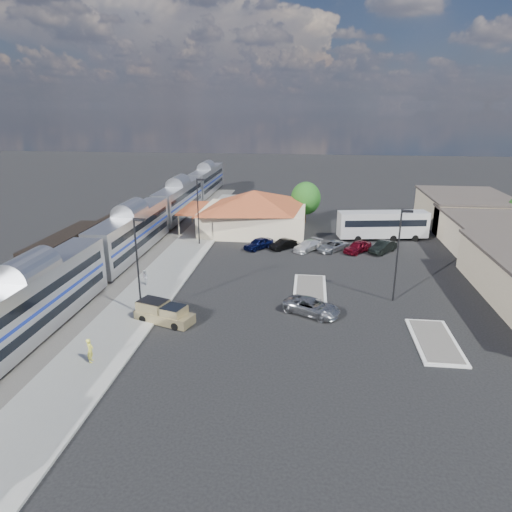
# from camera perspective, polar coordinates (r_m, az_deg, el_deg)

# --- Properties ---
(ground) EXTENTS (280.00, 280.00, 0.00)m
(ground) POSITION_cam_1_polar(r_m,az_deg,el_deg) (45.67, 1.69, -4.88)
(ground) COLOR black
(ground) RESTS_ON ground
(railbed) EXTENTS (16.00, 100.00, 0.12)m
(railbed) POSITION_cam_1_polar(r_m,az_deg,el_deg) (58.41, -18.53, -0.55)
(railbed) COLOR #4C4944
(railbed) RESTS_ON ground
(platform) EXTENTS (5.50, 92.00, 0.18)m
(platform) POSITION_cam_1_polar(r_m,az_deg,el_deg) (53.40, -10.65, -1.59)
(platform) COLOR gray
(platform) RESTS_ON ground
(passenger_train) EXTENTS (3.00, 104.00, 5.55)m
(passenger_train) POSITION_cam_1_polar(r_m,az_deg,el_deg) (58.35, -15.24, 2.64)
(passenger_train) COLOR silver
(passenger_train) RESTS_ON ground
(freight_cars) EXTENTS (2.80, 46.00, 4.00)m
(freight_cars) POSITION_cam_1_polar(r_m,az_deg,el_deg) (56.67, -22.74, 0.38)
(freight_cars) COLOR black
(freight_cars) RESTS_ON ground
(station_depot) EXTENTS (18.35, 12.24, 6.20)m
(station_depot) POSITION_cam_1_polar(r_m,az_deg,el_deg) (67.98, -0.29, 5.68)
(station_depot) COLOR beige
(station_depot) RESTS_ON ground
(buildings_east) EXTENTS (14.40, 51.40, 4.80)m
(buildings_east) POSITION_cam_1_polar(r_m,az_deg,el_deg) (63.15, 29.24, 1.52)
(buildings_east) COLOR #C6B28C
(buildings_east) RESTS_ON ground
(traffic_island_south) EXTENTS (3.30, 7.50, 0.21)m
(traffic_island_south) POSITION_cam_1_polar(r_m,az_deg,el_deg) (47.33, 6.75, -4.01)
(traffic_island_south) COLOR silver
(traffic_island_south) RESTS_ON ground
(traffic_island_north) EXTENTS (3.30, 7.50, 0.21)m
(traffic_island_north) POSITION_cam_1_polar(r_m,az_deg,el_deg) (39.62, 21.47, -9.87)
(traffic_island_north) COLOR silver
(traffic_island_north) RESTS_ON ground
(lamp_plat_s) EXTENTS (1.08, 0.25, 9.00)m
(lamp_plat_s) POSITION_cam_1_polar(r_m,az_deg,el_deg) (40.68, -14.52, -0.38)
(lamp_plat_s) COLOR black
(lamp_plat_s) RESTS_ON ground
(lamp_plat_n) EXTENTS (1.08, 0.25, 9.00)m
(lamp_plat_n) POSITION_cam_1_polar(r_m,az_deg,el_deg) (60.96, -7.19, 6.19)
(lamp_plat_n) COLOR black
(lamp_plat_n) RESTS_ON ground
(lamp_lot) EXTENTS (1.08, 0.25, 9.00)m
(lamp_lot) POSITION_cam_1_polar(r_m,az_deg,el_deg) (44.50, 17.46, 0.95)
(lamp_lot) COLOR black
(lamp_lot) RESTS_ON ground
(tree_depot) EXTENTS (4.71, 4.71, 6.63)m
(tree_depot) POSITION_cam_1_polar(r_m,az_deg,el_deg) (73.18, 6.23, 7.19)
(tree_depot) COLOR #382314
(tree_depot) RESTS_ON ground
(pickup_truck) EXTENTS (5.54, 3.43, 1.80)m
(pickup_truck) POSITION_cam_1_polar(r_m,az_deg,el_deg) (40.57, -11.38, -7.03)
(pickup_truck) COLOR tan
(pickup_truck) RESTS_ON ground
(suv) EXTENTS (5.78, 4.57, 1.46)m
(suv) POSITION_cam_1_polar(r_m,az_deg,el_deg) (41.61, 7.00, -6.31)
(suv) COLOR #989A9F
(suv) RESTS_ON ground
(coach_bus) EXTENTS (12.64, 4.70, 3.97)m
(coach_bus) POSITION_cam_1_polar(r_m,az_deg,el_deg) (66.25, 15.56, 3.92)
(coach_bus) COLOR silver
(coach_bus) RESTS_ON ground
(person_a) EXTENTS (0.57, 0.75, 1.84)m
(person_a) POSITION_cam_1_polar(r_m,az_deg,el_deg) (35.77, -20.03, -11.03)
(person_a) COLOR #E3DD47
(person_a) RESTS_ON platform
(person_b) EXTENTS (0.84, 0.93, 1.57)m
(person_b) POSITION_cam_1_polar(r_m,az_deg,el_deg) (48.85, -13.77, -2.62)
(person_b) COLOR white
(person_b) RESTS_ON platform
(parked_car_a) EXTENTS (4.14, 4.42, 1.47)m
(parked_car_a) POSITION_cam_1_polar(r_m,az_deg,el_deg) (59.91, 0.32, 1.57)
(parked_car_a) COLOR #0B113A
(parked_car_a) RESTS_ON ground
(parked_car_b) EXTENTS (3.70, 3.81, 1.30)m
(parked_car_b) POSITION_cam_1_polar(r_m,az_deg,el_deg) (59.96, 3.39, 1.47)
(parked_car_b) COLOR black
(parked_car_b) RESTS_ON ground
(parked_car_c) EXTENTS (4.19, 4.78, 1.32)m
(parked_car_c) POSITION_cam_1_polar(r_m,az_deg,el_deg) (59.58, 6.45, 1.28)
(parked_car_c) COLOR white
(parked_car_c) RESTS_ON ground
(parked_car_d) EXTENTS (4.69, 4.91, 1.29)m
(parked_car_d) POSITION_cam_1_polar(r_m,az_deg,el_deg) (59.95, 9.51, 1.24)
(parked_car_d) COLOR gray
(parked_car_d) RESTS_ON ground
(parked_car_e) EXTENTS (4.16, 4.50, 1.49)m
(parked_car_e) POSITION_cam_1_polar(r_m,az_deg,el_deg) (59.89, 12.58, 1.13)
(parked_car_e) COLOR maroon
(parked_car_e) RESTS_ON ground
(parked_car_f) EXTENTS (4.09, 4.59, 1.51)m
(parked_car_f) POSITION_cam_1_polar(r_m,az_deg,el_deg) (60.59, 15.57, 1.10)
(parked_car_f) COLOR black
(parked_car_f) RESTS_ON ground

